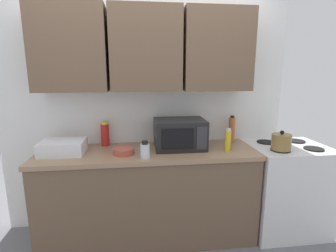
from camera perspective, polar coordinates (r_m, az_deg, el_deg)
wall_back_with_cabinets at (r=2.55m, az=-4.98°, el=10.70°), size 2.91×0.38×2.60m
counter_run at (r=2.59m, az=-4.32°, el=-14.97°), size 2.04×0.63×0.90m
stove_range at (r=2.98m, az=24.61°, el=-12.37°), size 0.76×0.64×0.91m
kettle at (r=2.61m, az=24.02°, el=-3.25°), size 0.18×0.18×0.18m
microwave at (r=2.46m, az=2.63°, el=-1.77°), size 0.48×0.37×0.28m
dish_rack at (r=2.49m, az=-22.45°, el=-4.39°), size 0.38×0.30×0.12m
bottle_red_sauce at (r=2.62m, az=-13.92°, el=-1.77°), size 0.08×0.08×0.25m
bottle_yellow_mustard at (r=2.44m, az=13.26°, el=-3.11°), size 0.06×0.06×0.21m
bottle_spice_jar at (r=2.76m, az=14.07°, el=-0.76°), size 0.07×0.07×0.28m
bottle_clear_tall at (r=2.20m, az=-5.17°, el=-5.43°), size 0.08×0.08×0.15m
bowl_ceramic_small at (r=2.34m, az=-9.90°, el=-5.53°), size 0.19×0.19×0.06m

